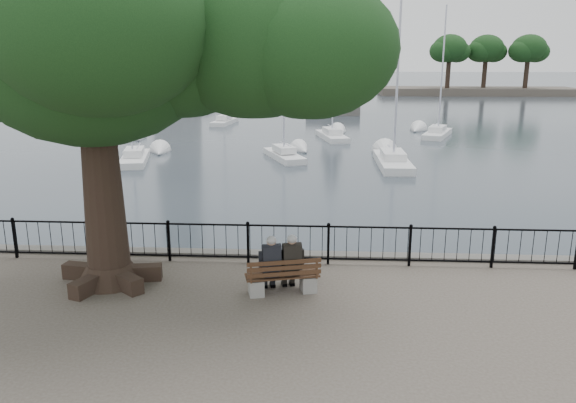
# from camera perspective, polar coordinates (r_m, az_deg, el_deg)

# --- Properties ---
(harbor) EXTENTS (260.00, 260.00, 1.20)m
(harbor) POSITION_cam_1_polar(r_m,az_deg,el_deg) (14.79, 0.11, -7.40)
(harbor) COLOR #504E4B
(harbor) RESTS_ON ground
(railing) EXTENTS (22.06, 0.06, 1.00)m
(railing) POSITION_cam_1_polar(r_m,az_deg,el_deg) (13.95, 0.00, -4.14)
(railing) COLOR black
(railing) RESTS_ON ground
(bench) EXTENTS (1.67, 0.86, 0.85)m
(bench) POSITION_cam_1_polar(r_m,az_deg,el_deg) (12.33, -0.54, -8.05)
(bench) COLOR gray
(bench) RESTS_ON ground
(person_left) EXTENTS (0.49, 0.72, 1.34)m
(person_left) POSITION_cam_1_polar(r_m,az_deg,el_deg) (12.26, -1.77, -6.57)
(person_left) COLOR black
(person_left) RESTS_ON ground
(person_right) EXTENTS (0.49, 0.72, 1.34)m
(person_right) POSITION_cam_1_polar(r_m,az_deg,el_deg) (12.33, 0.29, -6.43)
(person_right) COLOR black
(person_right) RESTS_ON ground
(tree) EXTENTS (10.35, 7.23, 8.45)m
(tree) POSITION_cam_1_polar(r_m,az_deg,el_deg) (12.56, -15.84, 16.44)
(tree) COLOR black
(tree) RESTS_ON ground
(lion_monument) EXTENTS (5.57, 5.57, 8.32)m
(lion_monument) POSITION_cam_1_polar(r_m,az_deg,el_deg) (60.77, 4.57, 10.87)
(lion_monument) COLOR #504E4B
(lion_monument) RESTS_ON ground
(sailboat_a) EXTENTS (2.44, 5.15, 8.85)m
(sailboat_a) POSITION_cam_1_polar(r_m,az_deg,el_deg) (33.96, -15.32, 4.37)
(sailboat_a) COLOR white
(sailboat_a) RESTS_ON ground
(sailboat_b) EXTENTS (2.90, 4.77, 9.30)m
(sailboat_b) POSITION_cam_1_polar(r_m,az_deg,el_deg) (33.77, -0.40, 4.86)
(sailboat_b) COLOR white
(sailboat_b) RESTS_ON ground
(sailboat_c) EXTENTS (1.69, 5.92, 10.62)m
(sailboat_c) POSITION_cam_1_polar(r_m,az_deg,el_deg) (32.17, 10.59, 4.12)
(sailboat_c) COLOR white
(sailboat_c) RESTS_ON ground
(sailboat_e) EXTENTS (4.05, 6.28, 12.57)m
(sailboat_e) POSITION_cam_1_polar(r_m,az_deg,el_deg) (40.36, -18.59, 5.78)
(sailboat_e) COLOR white
(sailboat_e) RESTS_ON ground
(sailboat_f) EXTENTS (2.51, 5.27, 10.36)m
(sailboat_f) POSITION_cam_1_polar(r_m,az_deg,el_deg) (42.03, 4.50, 6.78)
(sailboat_f) COLOR white
(sailboat_f) RESTS_ON ground
(sailboat_g) EXTENTS (3.21, 5.38, 9.74)m
(sailboat_g) POSITION_cam_1_polar(r_m,az_deg,el_deg) (44.67, 14.93, 6.78)
(sailboat_g) COLOR white
(sailboat_g) RESTS_ON ground
(sailboat_h) EXTENTS (1.92, 4.87, 10.76)m
(sailboat_h) POSITION_cam_1_polar(r_m,az_deg,el_deg) (51.43, -6.48, 8.20)
(sailboat_h) COLOR white
(sailboat_h) RESTS_ON ground
(far_shore) EXTENTS (30.00, 8.60, 9.18)m
(far_shore) POSITION_cam_1_polar(r_m,az_deg,el_deg) (93.51, 19.18, 12.63)
(far_shore) COLOR #494138
(far_shore) RESTS_ON ground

